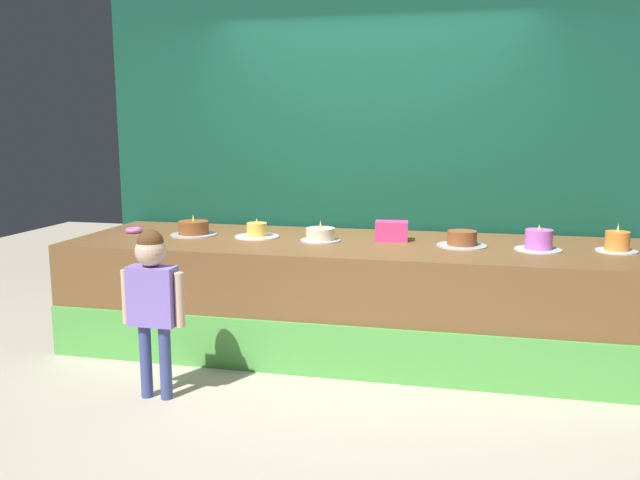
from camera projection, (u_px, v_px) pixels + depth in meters
name	position (u px, v px, depth m)	size (l,w,h in m)	color
ground_plane	(337.00, 378.00, 4.24)	(12.00, 12.00, 0.00)	#BCB29E
stage_platform	(354.00, 296.00, 4.77)	(4.16, 1.26, 0.80)	brown
curtain_backdrop	(371.00, 161.00, 5.30)	(4.49, 0.08, 2.70)	#144C38
child_figure	(152.00, 291.00, 3.82)	(0.40, 0.18, 1.03)	#3F4C8C
pink_box	(392.00, 231.00, 4.74)	(0.24, 0.15, 0.14)	#E03D85
donut	(134.00, 230.00, 5.11)	(0.13, 0.13, 0.04)	#CC66D8
cake_far_left	(194.00, 229.00, 4.99)	(0.35, 0.35, 0.17)	silver
cake_left	(257.00, 232.00, 4.90)	(0.33, 0.33, 0.15)	white
cake_center_left	(320.00, 235.00, 4.74)	(0.30, 0.30, 0.15)	silver
cake_center_right	(462.00, 240.00, 4.52)	(0.35, 0.35, 0.11)	silver
cake_right	(539.00, 241.00, 4.37)	(0.31, 0.31, 0.18)	silver
cake_far_right	(617.00, 243.00, 4.32)	(0.27, 0.27, 0.19)	silver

